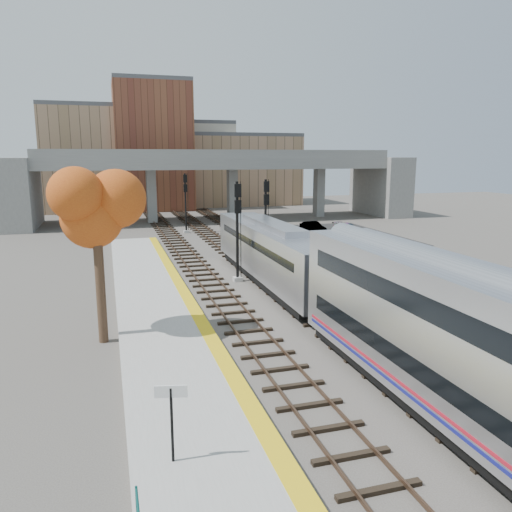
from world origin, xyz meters
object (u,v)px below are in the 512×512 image
object	(u,v)px
signal_mast_far	(186,204)
car_a	(342,238)
car_b	(313,227)
tree	(96,210)
signal_mast_mid	(266,221)
car_c	(347,228)
locomotive	(272,252)
signal_mast_near	(237,233)

from	to	relation	value
signal_mast_far	car_a	distance (m)	18.35
car_a	car_b	xyz separation A→B (m)	(-0.05, 7.23, 0.10)
signal_mast_far	car_a	xyz separation A→B (m)	(13.91, -11.66, -2.74)
signal_mast_far	tree	world-z (taller)	tree
signal_mast_mid	tree	distance (m)	20.83
car_c	signal_mast_far	bearing A→B (deg)	147.87
locomotive	tree	distance (m)	14.39
car_b	locomotive	bearing A→B (deg)	-128.71
car_c	tree	bearing A→B (deg)	-149.34
signal_mast_near	car_c	world-z (taller)	signal_mast_near
locomotive	car_a	world-z (taller)	locomotive
locomotive	signal_mast_near	distance (m)	2.77
car_a	car_c	bearing A→B (deg)	49.64
signal_mast_mid	car_a	bearing A→B (deg)	29.26
signal_mast_mid	tree	world-z (taller)	tree
signal_mast_near	car_c	xyz separation A→B (m)	(17.71, 18.15, -2.88)
signal_mast_mid	car_c	size ratio (longest dim) A/B	1.77
car_a	locomotive	bearing A→B (deg)	-140.82
locomotive	car_b	bearing A→B (deg)	60.11
signal_mast_near	signal_mast_mid	size ratio (longest dim) A/B	1.03
signal_mast_far	car_b	xyz separation A→B (m)	(13.86, -4.43, -2.63)
tree	car_c	size ratio (longest dim) A/B	2.21
locomotive	signal_mast_far	world-z (taller)	signal_mast_far
locomotive	signal_mast_mid	size ratio (longest dim) A/B	2.79
signal_mast_near	car_a	size ratio (longest dim) A/B	2.19
signal_mast_mid	tree	size ratio (longest dim) A/B	0.80
locomotive	signal_mast_far	xyz separation A→B (m)	(-2.10, 24.89, 1.04)
tree	car_c	world-z (taller)	tree
locomotive	car_c	xyz separation A→B (m)	(15.61, 19.50, -1.68)
tree	car_b	distance (m)	37.07
car_a	car_c	size ratio (longest dim) A/B	0.83
car_b	car_c	size ratio (longest dim) A/B	1.02
tree	car_c	distance (m)	38.89
signal_mast_mid	car_c	xyz separation A→B (m)	(13.61, 11.76, -2.74)
tree	car_a	world-z (taller)	tree
signal_mast_near	signal_mast_far	bearing A→B (deg)	90.00
signal_mast_near	car_a	xyz separation A→B (m)	(13.91, 11.88, -2.89)
locomotive	signal_mast_near	xyz separation A→B (m)	(-2.10, 1.35, 1.20)
signal_mast_near	car_c	distance (m)	25.52
car_a	signal_mast_mid	bearing A→B (deg)	-159.82
locomotive	tree	bearing A→B (deg)	-144.07
signal_mast_mid	car_c	distance (m)	18.19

